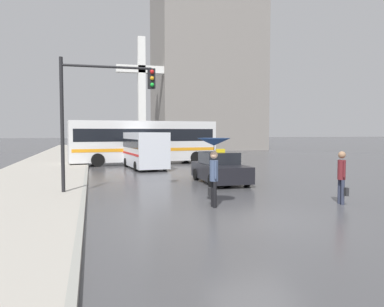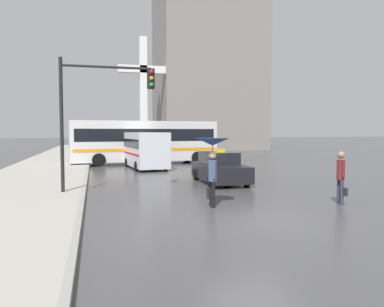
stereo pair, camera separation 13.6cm
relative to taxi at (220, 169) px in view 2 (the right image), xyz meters
name	(u,v)px [view 2 (the right image)]	position (x,y,z in m)	size (l,w,h in m)	color
ground_plane	(251,220)	(-1.65, -7.54, -0.69)	(300.00, 300.00, 0.00)	#424244
taxi	(220,169)	(0.00, 0.00, 0.00)	(1.91, 4.16, 1.66)	black
ambulance_van	(145,148)	(-2.58, 8.10, 0.68)	(2.56, 5.52, 2.45)	silver
city_bus	(145,140)	(-2.14, 11.72, 1.15)	(11.32, 3.51, 3.31)	silver
pedestrian_with_umbrella	(212,151)	(-2.17, -5.58, 1.19)	(1.09, 1.09, 2.29)	black
pedestrian_man	(341,174)	(2.24, -6.23, 0.36)	(0.30, 0.56, 1.83)	#2D3347
traffic_light	(101,100)	(-5.64, -2.09, 3.05)	(3.67, 0.38, 5.34)	black
building_tower_near	(208,69)	(10.03, 34.79, 10.87)	(14.29, 11.77, 23.11)	gray
monument_cross	(143,87)	(0.10, 29.78, 7.38)	(6.26, 0.90, 14.23)	white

